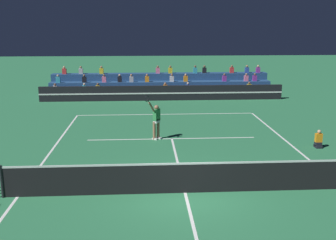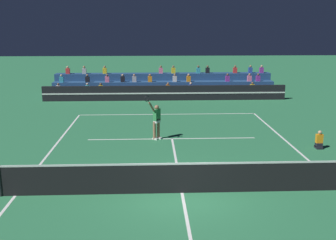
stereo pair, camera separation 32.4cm
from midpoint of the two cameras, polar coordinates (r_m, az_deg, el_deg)
ground_plane at (r=13.36m, az=2.75°, el=-10.52°), size 120.00×120.00×0.00m
court_lines at (r=13.36m, az=2.75°, el=-10.51°), size 11.10×23.90×0.01m
tennis_net at (r=13.15m, az=2.78°, el=-8.36°), size 12.00×0.10×1.10m
sponsor_banner_wall at (r=29.20m, az=-0.13°, el=3.94°), size 18.00×0.26×1.10m
bleacher_stand at (r=31.69m, az=-0.32°, el=4.90°), size 17.44×2.85×2.28m
ball_kid_courtside at (r=19.13m, az=21.53°, el=-2.91°), size 0.30×0.36×0.84m
tennis_player at (r=19.05m, az=-1.22°, el=0.02°), size 0.85×1.03×2.37m
tennis_ball at (r=15.71m, az=-7.86°, el=-6.73°), size 0.07×0.07×0.07m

